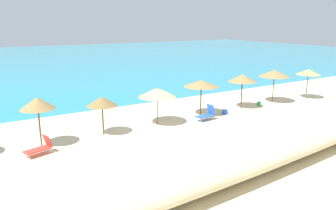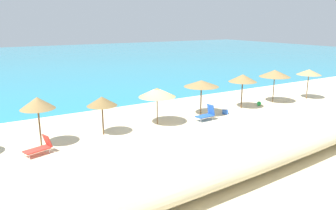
{
  "view_description": "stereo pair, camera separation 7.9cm",
  "coord_description": "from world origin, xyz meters",
  "px_view_note": "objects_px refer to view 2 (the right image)",
  "views": [
    {
      "loc": [
        -10.76,
        -18.64,
        7.02
      ],
      "look_at": [
        0.87,
        0.29,
        1.39
      ],
      "focal_mm": 35.4,
      "sensor_mm": 36.0,
      "label": 1
    },
    {
      "loc": [
        -10.7,
        -18.68,
        7.02
      ],
      "look_at": [
        0.87,
        0.29,
        1.39
      ],
      "focal_mm": 35.4,
      "sensor_mm": 36.0,
      "label": 2
    }
  ],
  "objects_px": {
    "beach_umbrella_4": "(157,92)",
    "cooler_box": "(225,112)",
    "lounge_chair_1": "(207,114)",
    "beach_umbrella_7": "(275,73)",
    "beach_umbrella_8": "(309,72)",
    "beach_ball": "(259,104)",
    "lounge_chair_2": "(40,147)",
    "beach_umbrella_5": "(201,84)",
    "beach_umbrella_3": "(102,101)",
    "beach_umbrella_2": "(37,103)",
    "beach_umbrella_6": "(243,78)"
  },
  "relations": [
    {
      "from": "beach_umbrella_3",
      "to": "beach_umbrella_4",
      "type": "distance_m",
      "value": 4.03
    },
    {
      "from": "beach_umbrella_4",
      "to": "beach_umbrella_6",
      "type": "height_order",
      "value": "beach_umbrella_6"
    },
    {
      "from": "beach_umbrella_7",
      "to": "lounge_chair_1",
      "type": "relative_size",
      "value": 2.04
    },
    {
      "from": "beach_umbrella_2",
      "to": "beach_ball",
      "type": "height_order",
      "value": "beach_umbrella_2"
    },
    {
      "from": "beach_umbrella_6",
      "to": "lounge_chair_1",
      "type": "relative_size",
      "value": 1.99
    },
    {
      "from": "beach_umbrella_7",
      "to": "beach_umbrella_6",
      "type": "bearing_deg",
      "value": -179.77
    },
    {
      "from": "beach_umbrella_6",
      "to": "beach_umbrella_7",
      "type": "relative_size",
      "value": 0.97
    },
    {
      "from": "beach_umbrella_2",
      "to": "beach_umbrella_6",
      "type": "xyz_separation_m",
      "value": [
        16.0,
        0.43,
        -0.04
      ]
    },
    {
      "from": "lounge_chair_2",
      "to": "beach_umbrella_3",
      "type": "bearing_deg",
      "value": -89.27
    },
    {
      "from": "beach_umbrella_3",
      "to": "lounge_chair_1",
      "type": "bearing_deg",
      "value": -6.89
    },
    {
      "from": "beach_umbrella_7",
      "to": "beach_umbrella_8",
      "type": "relative_size",
      "value": 1.06
    },
    {
      "from": "beach_umbrella_5",
      "to": "beach_umbrella_4",
      "type": "bearing_deg",
      "value": -176.62
    },
    {
      "from": "beach_umbrella_7",
      "to": "beach_ball",
      "type": "relative_size",
      "value": 7.63
    },
    {
      "from": "lounge_chair_2",
      "to": "beach_ball",
      "type": "bearing_deg",
      "value": -102.39
    },
    {
      "from": "beach_umbrella_3",
      "to": "lounge_chair_2",
      "type": "bearing_deg",
      "value": -162.3
    },
    {
      "from": "beach_umbrella_3",
      "to": "beach_umbrella_4",
      "type": "xyz_separation_m",
      "value": [
        4.03,
        0.12,
        0.1
      ]
    },
    {
      "from": "beach_umbrella_4",
      "to": "lounge_chair_1",
      "type": "xyz_separation_m",
      "value": [
        3.54,
        -1.04,
        -1.81
      ]
    },
    {
      "from": "beach_umbrella_7",
      "to": "lounge_chair_1",
      "type": "xyz_separation_m",
      "value": [
        -8.43,
        -1.29,
        -2.13
      ]
    },
    {
      "from": "beach_umbrella_4",
      "to": "lounge_chair_1",
      "type": "distance_m",
      "value": 4.11
    },
    {
      "from": "lounge_chair_1",
      "to": "lounge_chair_2",
      "type": "bearing_deg",
      "value": 88.6
    },
    {
      "from": "lounge_chair_2",
      "to": "beach_umbrella_5",
      "type": "bearing_deg",
      "value": -99.13
    },
    {
      "from": "beach_umbrella_2",
      "to": "beach_umbrella_3",
      "type": "xyz_separation_m",
      "value": [
        3.8,
        0.07,
        -0.39
      ]
    },
    {
      "from": "beach_umbrella_4",
      "to": "cooler_box",
      "type": "bearing_deg",
      "value": -4.33
    },
    {
      "from": "beach_umbrella_8",
      "to": "beach_ball",
      "type": "bearing_deg",
      "value": 176.27
    },
    {
      "from": "beach_umbrella_5",
      "to": "beach_umbrella_7",
      "type": "bearing_deg",
      "value": 0.12
    },
    {
      "from": "beach_umbrella_4",
      "to": "cooler_box",
      "type": "height_order",
      "value": "beach_umbrella_4"
    },
    {
      "from": "beach_umbrella_7",
      "to": "lounge_chair_1",
      "type": "bearing_deg",
      "value": -171.31
    },
    {
      "from": "lounge_chair_1",
      "to": "beach_umbrella_7",
      "type": "bearing_deg",
      "value": -84.62
    },
    {
      "from": "beach_umbrella_3",
      "to": "beach_ball",
      "type": "height_order",
      "value": "beach_umbrella_3"
    },
    {
      "from": "beach_umbrella_8",
      "to": "lounge_chair_1",
      "type": "xyz_separation_m",
      "value": [
        -12.31,
        -0.69,
        -2.02
      ]
    },
    {
      "from": "beach_umbrella_6",
      "to": "beach_ball",
      "type": "distance_m",
      "value": 2.99
    },
    {
      "from": "beach_umbrella_3",
      "to": "lounge_chair_1",
      "type": "distance_m",
      "value": 7.81
    },
    {
      "from": "beach_umbrella_8",
      "to": "beach_umbrella_6",
      "type": "bearing_deg",
      "value": 175.61
    },
    {
      "from": "beach_umbrella_5",
      "to": "lounge_chair_1",
      "type": "relative_size",
      "value": 1.91
    },
    {
      "from": "beach_umbrella_7",
      "to": "beach_umbrella_8",
      "type": "xyz_separation_m",
      "value": [
        3.87,
        -0.6,
        -0.11
      ]
    },
    {
      "from": "beach_umbrella_4",
      "to": "beach_umbrella_8",
      "type": "relative_size",
      "value": 0.94
    },
    {
      "from": "beach_umbrella_2",
      "to": "beach_umbrella_3",
      "type": "relative_size",
      "value": 1.18
    },
    {
      "from": "beach_umbrella_7",
      "to": "cooler_box",
      "type": "distance_m",
      "value": 6.64
    },
    {
      "from": "beach_umbrella_6",
      "to": "beach_umbrella_8",
      "type": "height_order",
      "value": "beach_umbrella_6"
    },
    {
      "from": "beach_umbrella_3",
      "to": "beach_umbrella_5",
      "type": "height_order",
      "value": "beach_umbrella_5"
    },
    {
      "from": "beach_umbrella_2",
      "to": "beach_umbrella_6",
      "type": "relative_size",
      "value": 1.03
    },
    {
      "from": "lounge_chair_1",
      "to": "beach_umbrella_6",
      "type": "bearing_deg",
      "value": -77.92
    },
    {
      "from": "beach_umbrella_3",
      "to": "beach_umbrella_8",
      "type": "distance_m",
      "value": 19.88
    },
    {
      "from": "beach_umbrella_5",
      "to": "beach_umbrella_7",
      "type": "height_order",
      "value": "beach_umbrella_7"
    },
    {
      "from": "lounge_chair_1",
      "to": "beach_umbrella_3",
      "type": "bearing_deg",
      "value": 79.8
    },
    {
      "from": "beach_umbrella_3",
      "to": "beach_umbrella_5",
      "type": "distance_m",
      "value": 8.01
    },
    {
      "from": "beach_umbrella_8",
      "to": "beach_ball",
      "type": "relative_size",
      "value": 7.21
    },
    {
      "from": "beach_umbrella_8",
      "to": "lounge_chair_2",
      "type": "bearing_deg",
      "value": -177.43
    },
    {
      "from": "beach_umbrella_5",
      "to": "lounge_chair_2",
      "type": "distance_m",
      "value": 12.37
    },
    {
      "from": "beach_umbrella_3",
      "to": "cooler_box",
      "type": "bearing_deg",
      "value": -1.84
    }
  ]
}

